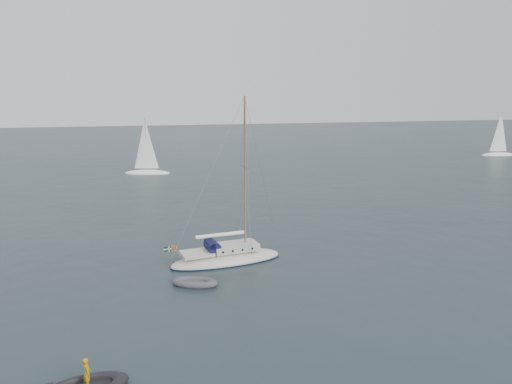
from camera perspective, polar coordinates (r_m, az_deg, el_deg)
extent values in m
plane|color=black|center=(33.10, 1.18, -8.97)|extent=(300.00, 300.00, 0.00)
ellipsoid|color=beige|center=(34.68, -3.39, -7.80)|extent=(7.85, 2.44, 1.31)
cube|color=beige|center=(34.52, -2.41, -6.31)|extent=(3.14, 1.66, 0.48)
cube|color=beige|center=(34.13, -6.88, -6.84)|extent=(2.09, 1.66, 0.22)
cylinder|color=#121639|center=(34.16, -5.08, -6.12)|extent=(0.84, 1.44, 0.84)
cube|color=#121639|center=(34.08, -5.37, -5.86)|extent=(0.39, 1.44, 0.35)
cylinder|color=olive|center=(33.51, -1.17, 1.94)|extent=(0.13, 0.13, 10.47)
cylinder|color=olive|center=(33.43, -1.17, 2.83)|extent=(0.04, 1.92, 0.04)
cylinder|color=olive|center=(34.05, -4.15, -4.94)|extent=(3.66, 0.09, 0.09)
cylinder|color=white|center=(34.04, -4.15, -4.87)|extent=(3.41, 0.24, 0.24)
cylinder|color=#9999A2|center=(33.87, -9.25, -6.39)|extent=(0.03, 1.92, 0.03)
torus|color=#E84A00|center=(34.36, -9.41, -6.13)|extent=(0.47, 0.09, 0.47)
cylinder|color=olive|center=(33.87, -9.76, -6.56)|extent=(0.03, 0.03, 0.78)
cube|color=navy|center=(33.78, -10.22, -6.16)|extent=(0.52, 0.02, 0.33)
cube|color=yellow|center=(33.78, -10.22, -6.16)|extent=(0.54, 0.03, 0.08)
cube|color=yellow|center=(33.78, -10.06, -6.15)|extent=(0.08, 0.03, 0.35)
cylinder|color=black|center=(35.09, -4.52, -6.04)|extent=(0.16, 0.05, 0.16)
cylinder|color=black|center=(33.52, -4.02, -6.87)|extent=(0.16, 0.05, 0.16)
cylinder|color=black|center=(35.21, -3.40, -5.96)|extent=(0.16, 0.05, 0.16)
cylinder|color=black|center=(33.65, -2.84, -6.79)|extent=(0.16, 0.05, 0.16)
cylinder|color=black|center=(35.35, -2.28, -5.88)|extent=(0.16, 0.05, 0.16)
cylinder|color=black|center=(33.79, -1.67, -6.70)|extent=(0.16, 0.05, 0.16)
cylinder|color=black|center=(35.50, -1.18, -5.80)|extent=(0.16, 0.05, 0.16)
cylinder|color=black|center=(33.94, -0.52, -6.61)|extent=(0.16, 0.05, 0.16)
cube|color=#4D4D52|center=(30.92, -7.02, -10.32)|extent=(1.73, 0.71, 0.10)
imported|color=#C5830E|center=(21.55, -18.74, -19.06)|extent=(0.31, 0.47, 1.26)
ellipsoid|color=white|center=(102.64, 25.91, 3.81)|extent=(6.51, 2.17, 1.09)
cylinder|color=#9999A2|center=(102.25, 26.12, 6.19)|extent=(0.11, 0.11, 7.60)
cone|color=white|center=(102.22, 26.09, 6.19)|extent=(3.47, 3.47, 7.05)
ellipsoid|color=white|center=(73.18, -12.32, 2.09)|extent=(6.49, 2.16, 1.08)
cylinder|color=#9999A2|center=(72.64, -12.46, 5.42)|extent=(0.11, 0.11, 7.57)
cone|color=white|center=(72.64, -12.51, 5.42)|extent=(3.46, 3.46, 7.03)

